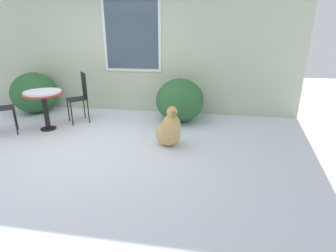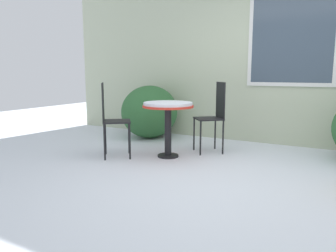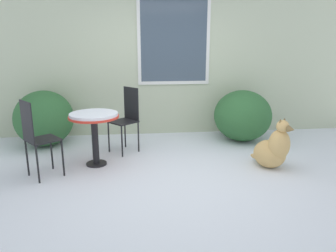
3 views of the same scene
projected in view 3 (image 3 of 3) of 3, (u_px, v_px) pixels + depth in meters
The scene contains 8 objects.
ground_plane at pixel (173, 178), 4.28m from camera, with size 16.00×16.00×0.00m, color silver.
house_wall at pixel (160, 43), 5.96m from camera, with size 8.00×0.10×3.39m.
shrub_left at pixel (44, 118), 5.54m from camera, with size 0.97×1.09×0.94m.
shrub_middle at pixel (242, 116), 5.82m from camera, with size 1.00×1.06×0.90m.
patio_table at pixel (94, 122), 4.59m from camera, with size 0.70×0.70×0.76m.
patio_chair_near_table at pixel (127, 117), 5.21m from camera, with size 0.52×0.52×1.03m.
patio_chair_far_side at pixel (37, 136), 4.17m from camera, with size 0.52×0.52×1.03m.
dog at pixel (273, 150), 4.56m from camera, with size 0.59×0.62×0.73m.
Camera 3 is at (-0.48, -3.94, 1.74)m, focal length 35.00 mm.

